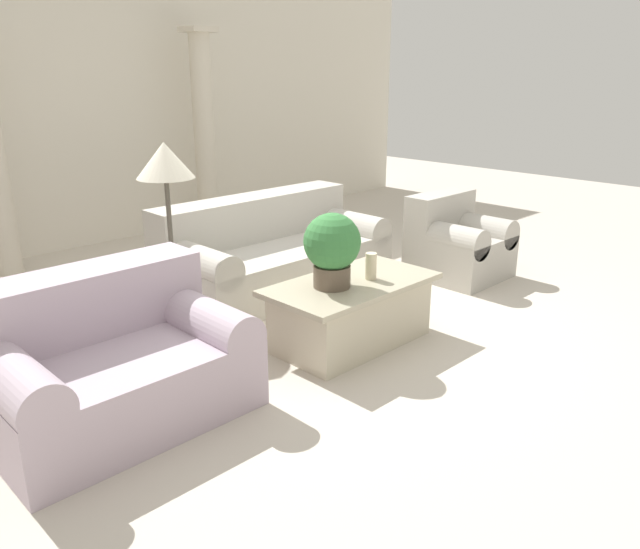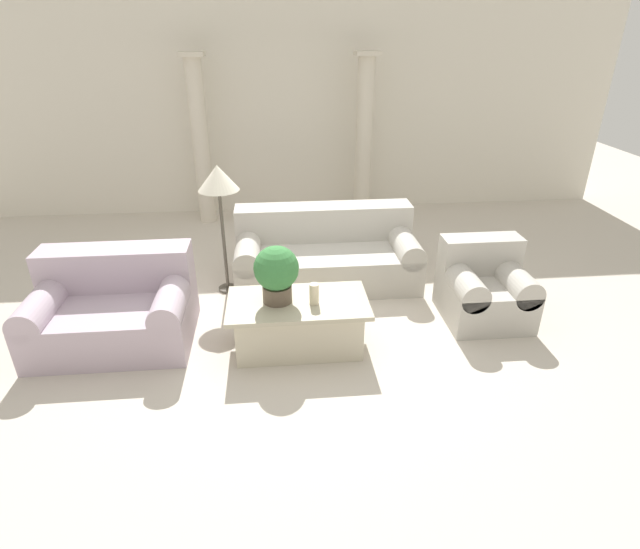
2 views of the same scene
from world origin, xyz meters
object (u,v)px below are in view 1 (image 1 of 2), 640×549
Objects in this scene: loveseat at (110,360)px; coffee_table at (351,312)px; floor_lamp at (165,168)px; potted_plant at (332,247)px; sofa_long at (272,253)px; armchair at (457,242)px.

coffee_table is (1.68, -0.31, -0.09)m from loveseat.
potted_plant is at bearing -64.40° from floor_lamp.
sofa_long is 1.45× the size of loveseat.
sofa_long is 2.55× the size of armchair.
sofa_long is 1.44× the size of floor_lamp.
coffee_table is at bearing -58.11° from floor_lamp.
armchair is (2.59, -0.80, -0.89)m from floor_lamp.
floor_lamp reaches higher than sofa_long.
floor_lamp is 1.77× the size of armchair.
loveseat is 2.70× the size of potted_plant.
loveseat is at bearing 169.53° from coffee_table.
potted_plant is 1.35m from floor_lamp.
coffee_table is 0.54m from potted_plant.
armchair is (1.47, -0.97, 0.01)m from sofa_long.
loveseat is 1.56m from floor_lamp.
loveseat is 1.12× the size of coffee_table.
sofa_long is 1.62× the size of coffee_table.
potted_plant is at bearing -170.63° from armchair.
loveseat is at bearing -138.25° from floor_lamp.
sofa_long reaches higher than coffee_table.
potted_plant is 2.11m from armchair.
loveseat is at bearing 169.14° from potted_plant.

